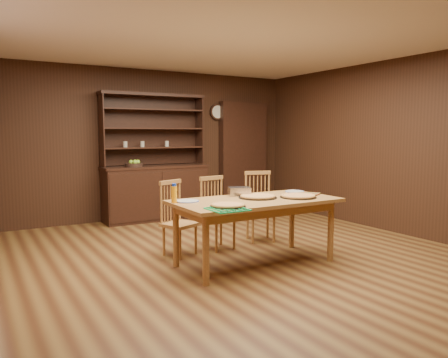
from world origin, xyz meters
TOP-DOWN VIEW (x-y plane):
  - floor at (0.00, 0.00)m, footprint 6.00×6.00m
  - room_shell at (0.00, 0.00)m, footprint 6.00×6.00m
  - china_hutch at (-0.00, 2.75)m, footprint 1.84×0.52m
  - doorway at (1.90, 2.90)m, footprint 1.00×0.18m
  - wall_clock at (1.35, 2.96)m, footprint 0.30×0.05m
  - dining_table at (0.01, -0.28)m, footprint 1.88×0.94m
  - chair_left at (-0.61, 0.54)m, footprint 0.48×0.47m
  - chair_center at (-0.03, 0.56)m, footprint 0.43×0.42m
  - chair_right at (0.71, 0.63)m, footprint 0.49×0.48m
  - pizza_left at (-0.52, -0.57)m, footprint 0.37×0.37m
  - pizza_right at (0.52, -0.43)m, footprint 0.42×0.42m
  - pizza_center at (0.09, -0.22)m, footprint 0.44×0.44m
  - cooling_rack at (-0.61, -0.71)m, footprint 0.42×0.42m
  - plate_left at (-0.74, -0.07)m, footprint 0.26×0.26m
  - plate_right at (0.79, -0.04)m, footprint 0.24×0.24m
  - foil_dish at (0.01, 0.06)m, footprint 0.30×0.26m
  - juice_bottle at (-0.89, -0.06)m, footprint 0.06×0.06m
  - pot_holder_a at (0.81, -0.30)m, footprint 0.30×0.30m
  - pot_holder_b at (0.79, -0.23)m, footprint 0.19×0.19m
  - fruit_bowl at (-0.40, 2.69)m, footprint 0.30×0.30m

SIDE VIEW (x-z plane):
  - floor at x=0.00m, z-range 0.00..0.00m
  - chair_left at x=-0.61m, z-range 0.02..0.94m
  - chair_center at x=-0.03m, z-range 0.03..0.96m
  - chair_right at x=0.71m, z-range 0.03..0.99m
  - china_hutch at x=0.00m, z-range -0.49..1.68m
  - dining_table at x=0.01m, z-range 0.29..1.04m
  - pot_holder_b at x=0.79m, z-range 0.75..0.76m
  - cooling_rack at x=-0.61m, z-range 0.75..0.77m
  - pot_holder_a at x=0.81m, z-range 0.75..0.77m
  - plate_left at x=-0.74m, z-range 0.75..0.77m
  - plate_right at x=0.79m, z-range 0.75..0.77m
  - pizza_center at x=0.09m, z-range 0.75..0.79m
  - pizza_right at x=0.52m, z-range 0.75..0.79m
  - pizza_left at x=-0.52m, z-range 0.75..0.79m
  - foil_dish at x=0.01m, z-range 0.75..0.85m
  - juice_bottle at x=-0.89m, z-range 0.74..0.95m
  - fruit_bowl at x=-0.40m, z-range 0.92..1.04m
  - doorway at x=1.90m, z-range 0.00..2.10m
  - room_shell at x=0.00m, z-range -1.42..4.58m
  - wall_clock at x=1.35m, z-range 1.75..2.05m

